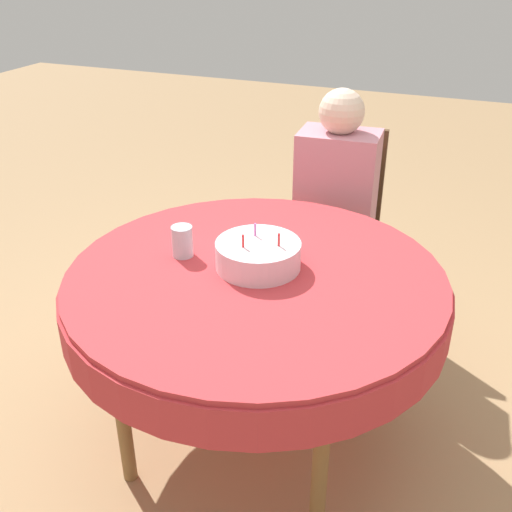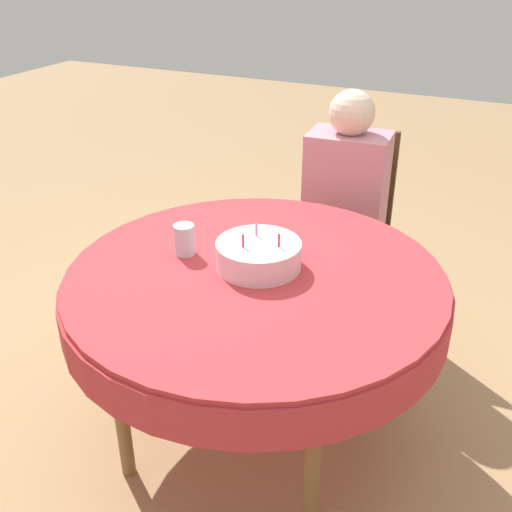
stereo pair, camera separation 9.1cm
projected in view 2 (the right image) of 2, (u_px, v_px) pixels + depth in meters
name	position (u px, v px, depth m)	size (l,w,h in m)	color
ground_plane	(255.00, 437.00, 2.35)	(12.00, 12.00, 0.00)	#A37F56
dining_table	(255.00, 294.00, 2.04)	(1.29, 1.29, 0.75)	#BC3338
chair	(347.00, 227.00, 2.86)	(0.44, 0.44, 0.96)	#4C331E
person	(345.00, 196.00, 2.69)	(0.37, 0.35, 1.18)	beige
birthday_cake	(259.00, 255.00, 2.01)	(0.29, 0.29, 0.14)	silver
drinking_glass	(184.00, 240.00, 2.09)	(0.07, 0.07, 0.11)	silver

